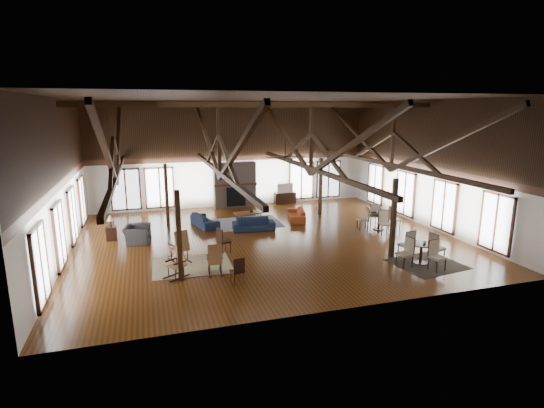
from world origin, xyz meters
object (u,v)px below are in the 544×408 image
object	(u,v)px
sofa_navy_front	(254,224)
cafe_table_far	(379,218)
sofa_orange	(297,214)
coffee_table	(248,213)
armchair	(137,234)
sofa_navy_left	(205,220)
cafe_table_near	(421,250)
tv_console	(285,198)

from	to	relation	value
sofa_navy_front	cafe_table_far	world-z (taller)	cafe_table_far
sofa_orange	coffee_table	world-z (taller)	sofa_orange
coffee_table	armchair	size ratio (longest dim) A/B	1.24
sofa_navy_left	cafe_table_near	distance (m)	10.15
sofa_navy_front	cafe_table_far	distance (m)	5.92
cafe_table_near	armchair	bearing A→B (deg)	150.63
armchair	sofa_navy_front	bearing A→B (deg)	-75.34
armchair	cafe_table_far	bearing A→B (deg)	-86.03
sofa_navy_front	coffee_table	size ratio (longest dim) A/B	1.39
sofa_navy_left	tv_console	distance (m)	6.59
sofa_navy_front	armchair	world-z (taller)	armchair
cafe_table_far	sofa_orange	bearing A→B (deg)	137.83
coffee_table	armchair	xyz separation A→B (m)	(-5.33, -1.88, -0.09)
armchair	cafe_table_near	xyz separation A→B (m)	(10.03, -5.64, 0.17)
sofa_navy_left	coffee_table	xyz separation A→B (m)	(2.20, 0.08, 0.16)
sofa_navy_left	cafe_table_far	bearing A→B (deg)	-124.42
armchair	tv_console	world-z (taller)	armchair
sofa_navy_left	armchair	distance (m)	3.61
coffee_table	cafe_table_near	world-z (taller)	cafe_table_near
coffee_table	cafe_table_near	bearing A→B (deg)	-65.40
cafe_table_near	tv_console	bearing A→B (deg)	97.67
sofa_navy_front	tv_console	world-z (taller)	tv_console
sofa_navy_left	tv_console	bearing A→B (deg)	-68.33
sofa_orange	tv_console	distance (m)	4.02
coffee_table	cafe_table_far	bearing A→B (deg)	-36.02
sofa_orange	cafe_table_far	size ratio (longest dim) A/B	0.93
sofa_navy_left	cafe_table_far	world-z (taller)	cafe_table_far
sofa_navy_front	cafe_table_far	xyz separation A→B (m)	(5.70, -1.59, 0.25)
sofa_navy_front	sofa_navy_left	xyz separation A→B (m)	(-2.09, 1.38, 0.01)
coffee_table	tv_console	world-z (taller)	tv_console
sofa_navy_left	tv_console	world-z (taller)	tv_console
sofa_navy_front	armchair	distance (m)	5.24
sofa_navy_front	sofa_orange	world-z (taller)	sofa_navy_front
armchair	cafe_table_far	world-z (taller)	cafe_table_far
sofa_navy_left	tv_console	xyz separation A→B (m)	(5.38, 3.80, 0.03)
sofa_navy_front	cafe_table_near	world-z (taller)	cafe_table_near
armchair	cafe_table_near	size ratio (longest dim) A/B	0.54
tv_console	sofa_navy_front	bearing A→B (deg)	-122.42
coffee_table	sofa_navy_front	bearing A→B (deg)	-101.53
cafe_table_near	sofa_navy_left	bearing A→B (deg)	132.83
cafe_table_near	sofa_navy_front	bearing A→B (deg)	128.42
sofa_orange	tv_console	xyz separation A→B (m)	(0.69, 3.96, 0.04)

